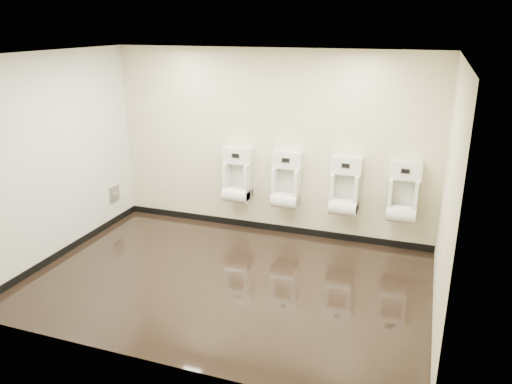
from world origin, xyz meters
TOP-DOWN VIEW (x-y plane):
  - ground at (0.00, 0.00)m, footprint 5.00×3.50m
  - ceiling at (0.00, 0.00)m, footprint 5.00×3.50m
  - back_wall at (0.00, 1.75)m, footprint 5.00×0.02m
  - front_wall at (0.00, -1.75)m, footprint 5.00×0.02m
  - left_wall at (-2.50, 0.00)m, footprint 0.02×3.50m
  - right_wall at (2.50, 0.00)m, footprint 0.02×3.50m
  - tile_overlay_left at (-2.50, 0.00)m, footprint 0.01×3.50m
  - skirting_back at (0.00, 1.74)m, footprint 5.00×0.02m
  - skirting_left at (-2.49, 0.00)m, footprint 0.02×3.50m
  - access_panel at (-2.48, 1.20)m, footprint 0.04×0.25m
  - urinal_0 at (-0.48, 1.60)m, footprint 0.45×0.34m
  - urinal_1 at (0.31, 1.60)m, footprint 0.45×0.34m
  - urinal_2 at (1.18, 1.60)m, footprint 0.45×0.34m
  - urinal_3 at (2.00, 1.60)m, footprint 0.45×0.34m

SIDE VIEW (x-z plane):
  - ground at x=0.00m, z-range 0.00..0.00m
  - skirting_back at x=0.00m, z-range 0.00..0.10m
  - skirting_left at x=-2.49m, z-range 0.00..0.10m
  - access_panel at x=-2.48m, z-range 0.38..0.62m
  - urinal_0 at x=-0.48m, z-range 0.42..1.26m
  - urinal_1 at x=0.31m, z-range 0.42..1.26m
  - urinal_2 at x=1.18m, z-range 0.42..1.26m
  - urinal_3 at x=2.00m, z-range 0.42..1.26m
  - back_wall at x=0.00m, z-range 0.00..2.80m
  - front_wall at x=0.00m, z-range 0.00..2.80m
  - left_wall at x=-2.50m, z-range 0.00..2.80m
  - right_wall at x=2.50m, z-range 0.00..2.80m
  - tile_overlay_left at x=-2.50m, z-range 0.00..2.80m
  - ceiling at x=0.00m, z-range 2.80..2.80m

